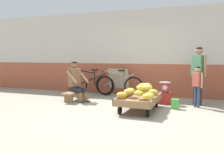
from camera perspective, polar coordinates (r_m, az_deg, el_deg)
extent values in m
plane|color=gray|center=(4.97, 3.60, -9.83)|extent=(80.00, 80.00, 0.00)
cube|color=#A35138|center=(7.62, 9.61, -0.63)|extent=(16.00, 0.30, 1.04)
cube|color=beige|center=(7.61, 9.77, 9.91)|extent=(16.00, 0.30, 1.76)
cube|color=#8E6B47|center=(5.49, 6.87, -5.89)|extent=(0.89, 1.47, 0.05)
cube|color=#8E6B47|center=(5.59, 2.90, -4.88)|extent=(0.09, 1.44, 0.10)
cube|color=#8E6B47|center=(5.39, 11.02, -5.35)|extent=(0.09, 1.44, 0.10)
cube|color=#8E6B47|center=(6.14, 8.55, -4.01)|extent=(0.84, 0.07, 0.10)
cube|color=#8E6B47|center=(4.81, 4.75, -6.55)|extent=(0.84, 0.07, 0.10)
cylinder|color=black|center=(6.08, 5.19, -6.18)|extent=(0.06, 0.18, 0.18)
cylinder|color=black|center=(5.93, 11.07, -6.54)|extent=(0.06, 0.18, 0.18)
cylinder|color=black|center=(5.14, 1.97, -8.28)|extent=(0.06, 0.18, 0.18)
cylinder|color=black|center=(4.97, 8.91, -8.82)|extent=(0.06, 0.18, 0.18)
ellipsoid|color=yellow|center=(5.62, 4.19, -3.64)|extent=(0.30, 0.27, 0.13)
ellipsoid|color=gold|center=(5.63, 10.28, -3.70)|extent=(0.28, 0.24, 0.13)
ellipsoid|color=gold|center=(5.77, 4.72, -3.40)|extent=(0.28, 0.25, 0.13)
ellipsoid|color=gold|center=(5.36, 6.78, -4.09)|extent=(0.29, 0.25, 0.13)
ellipsoid|color=gold|center=(5.14, 2.49, -4.46)|extent=(0.27, 0.23, 0.13)
ellipsoid|color=gold|center=(5.13, 9.35, -4.55)|extent=(0.25, 0.20, 0.13)
ellipsoid|color=gold|center=(5.53, 7.11, -3.81)|extent=(0.29, 0.26, 0.13)
ellipsoid|color=gold|center=(4.99, 8.96, -4.81)|extent=(0.28, 0.24, 0.13)
ellipsoid|color=gold|center=(5.43, 8.86, -2.65)|extent=(0.28, 0.24, 0.13)
ellipsoid|color=gold|center=(5.77, 7.81, -2.19)|extent=(0.29, 0.25, 0.13)
ellipsoid|color=yellow|center=(5.76, 8.69, -2.13)|extent=(0.29, 0.26, 0.13)
ellipsoid|color=yellow|center=(5.45, 7.36, -2.64)|extent=(0.26, 0.21, 0.13)
cube|color=olive|center=(6.79, -9.35, -3.69)|extent=(0.38, 1.12, 0.05)
cube|color=olive|center=(7.16, -8.04, -4.30)|extent=(0.25, 0.10, 0.22)
cube|color=olive|center=(6.47, -10.77, -5.37)|extent=(0.25, 0.10, 0.22)
cylinder|color=brown|center=(6.54, -6.66, -4.97)|extent=(0.10, 0.10, 0.27)
cube|color=#4C3D2D|center=(6.52, -6.32, -6.03)|extent=(0.24, 0.18, 0.04)
cylinder|color=#232328|center=(6.67, -7.73, -3.17)|extent=(0.42, 0.29, 0.13)
cylinder|color=brown|center=(6.44, -7.93, -5.15)|extent=(0.10, 0.10, 0.27)
cube|color=#4C3D2D|center=(6.41, -7.59, -6.24)|extent=(0.24, 0.18, 0.04)
cylinder|color=#232328|center=(6.57, -8.99, -3.33)|extent=(0.42, 0.29, 0.13)
cube|color=#232328|center=(6.78, -9.36, -2.90)|extent=(0.32, 0.35, 0.14)
cube|color=brown|center=(6.74, -9.40, -0.12)|extent=(0.30, 0.37, 0.52)
cylinder|color=brown|center=(6.72, -7.23, 0.12)|extent=(0.46, 0.27, 0.36)
cylinder|color=brown|center=(6.49, -10.03, -0.10)|extent=(0.46, 0.27, 0.36)
sphere|color=brown|center=(6.71, -9.45, 3.07)|extent=(0.19, 0.19, 0.19)
ellipsoid|color=black|center=(6.71, -9.46, 3.52)|extent=(0.17, 0.17, 0.09)
cube|color=red|center=(6.39, 13.07, -5.17)|extent=(0.36, 0.28, 0.30)
cylinder|color=#28282D|center=(6.37, 13.10, -3.71)|extent=(0.20, 0.20, 0.03)
cube|color=#C6384C|center=(6.35, 13.13, -2.51)|extent=(0.16, 0.10, 0.24)
cylinder|color=white|center=(6.29, 13.07, -2.57)|extent=(0.13, 0.01, 0.13)
cylinder|color=#B2B5BA|center=(6.33, 13.15, -1.30)|extent=(0.30, 0.30, 0.01)
torus|color=black|center=(7.99, -8.17, -1.79)|extent=(0.64, 0.11, 0.64)
torus|color=black|center=(7.48, -1.62, -2.21)|extent=(0.64, 0.11, 0.64)
cylinder|color=black|center=(7.70, -5.01, -0.52)|extent=(1.03, 0.13, 0.43)
cylinder|color=black|center=(7.65, -4.37, -0.26)|extent=(0.04, 0.04, 0.48)
cylinder|color=black|center=(7.78, -6.34, 1.30)|extent=(0.62, 0.09, 0.12)
cube|color=black|center=(7.63, -4.38, 1.76)|extent=(0.21, 0.12, 0.05)
cylinder|color=black|center=(7.95, -8.22, 1.50)|extent=(0.07, 0.48, 0.03)
torus|color=black|center=(7.63, -1.92, -2.07)|extent=(0.64, 0.08, 0.64)
torus|color=black|center=(7.28, 5.44, -2.44)|extent=(0.64, 0.08, 0.64)
cylinder|color=#9EA0A5|center=(7.42, 1.68, -0.72)|extent=(1.03, 0.08, 0.43)
cylinder|color=#9EA0A5|center=(7.38, 2.41, -0.45)|extent=(0.04, 0.04, 0.48)
cylinder|color=#9EA0A5|center=(7.47, 0.21, 1.17)|extent=(0.62, 0.06, 0.12)
cube|color=black|center=(7.36, 2.42, 1.65)|extent=(0.20, 0.11, 0.05)
cylinder|color=black|center=(7.59, -1.93, 1.38)|extent=(0.05, 0.48, 0.03)
cube|color=#C6B289|center=(7.69, 1.73, -1.13)|extent=(0.70, 0.24, 0.88)
cylinder|color=#232328|center=(6.41, 21.17, -3.11)|extent=(0.10, 0.10, 0.80)
cylinder|color=#232328|center=(6.51, 20.13, -2.94)|extent=(0.10, 0.10, 0.80)
cube|color=#427A56|center=(6.40, 20.83, 2.83)|extent=(0.37, 0.37, 0.52)
cylinder|color=#9E704C|center=(6.26, 22.25, 2.55)|extent=(0.07, 0.07, 0.56)
cylinder|color=#9E704C|center=(6.55, 19.47, 2.74)|extent=(0.07, 0.07, 0.56)
sphere|color=#9E704C|center=(6.40, 20.94, 6.19)|extent=(0.19, 0.19, 0.19)
ellipsoid|color=black|center=(6.40, 20.96, 6.65)|extent=(0.17, 0.17, 0.09)
cylinder|color=#38425B|center=(6.11, 20.82, -4.74)|extent=(0.07, 0.07, 0.54)
cylinder|color=#38425B|center=(6.18, 20.11, -4.60)|extent=(0.07, 0.07, 0.54)
cube|color=#B24C42|center=(6.09, 20.60, -0.55)|extent=(0.25, 0.25, 0.35)
cylinder|color=tan|center=(5.99, 21.55, -0.80)|extent=(0.05, 0.05, 0.38)
cylinder|color=tan|center=(6.19, 19.66, -0.56)|extent=(0.05, 0.05, 0.38)
sphere|color=tan|center=(6.07, 20.67, 1.88)|extent=(0.13, 0.13, 0.13)
ellipsoid|color=black|center=(6.07, 20.69, 2.21)|extent=(0.12, 0.12, 0.06)
cube|color=green|center=(5.84, 15.48, -6.53)|extent=(0.18, 0.12, 0.24)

